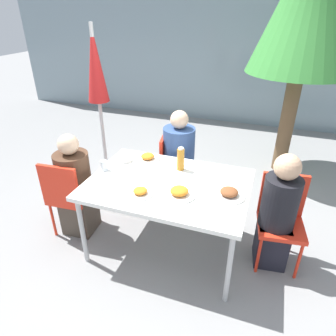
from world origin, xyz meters
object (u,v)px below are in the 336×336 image
(person_left, at_px, (76,188))
(chair_right, at_px, (281,214))
(person_right, at_px, (277,215))
(salad_bowl, at_px, (125,158))
(closed_umbrella, at_px, (97,80))
(bottle, at_px, (181,159))
(chair_left, at_px, (67,193))
(chair_far, at_px, (172,164))
(drinking_cup, at_px, (104,166))
(person_far, at_px, (179,163))

(person_left, distance_m, chair_right, 2.02)
(person_right, relative_size, salad_bowl, 8.10)
(chair_right, distance_m, closed_umbrella, 2.51)
(bottle, xyz_separation_m, salad_bowl, (-0.60, -0.02, -0.08))
(chair_left, xyz_separation_m, closed_umbrella, (-0.20, 1.07, 0.89))
(chair_far, height_order, closed_umbrella, closed_umbrella)
(bottle, bearing_deg, person_right, -8.63)
(person_left, distance_m, salad_bowl, 0.59)
(person_left, height_order, salad_bowl, person_left)
(person_left, distance_m, closed_umbrella, 1.34)
(closed_umbrella, height_order, salad_bowl, closed_umbrella)
(person_right, relative_size, bottle, 4.82)
(person_left, height_order, drinking_cup, person_left)
(bottle, relative_size, salad_bowl, 1.68)
(chair_left, xyz_separation_m, bottle, (1.06, 0.43, 0.36))
(chair_left, height_order, closed_umbrella, closed_umbrella)
(chair_left, bearing_deg, bottle, 17.91)
(person_right, height_order, drinking_cup, person_right)
(person_far, bearing_deg, chair_right, 54.15)
(chair_right, xyz_separation_m, bottle, (-0.99, 0.06, 0.36))
(person_far, distance_m, drinking_cup, 0.95)
(chair_left, bearing_deg, person_left, 58.08)
(person_left, relative_size, drinking_cup, 11.00)
(person_left, bearing_deg, bottle, 14.64)
(chair_left, height_order, chair_far, same)
(person_right, distance_m, bottle, 1.01)
(chair_left, height_order, bottle, bottle)
(person_left, xyz_separation_m, chair_far, (0.75, 0.87, -0.02))
(chair_left, xyz_separation_m, person_far, (0.88, 0.92, 0.05))
(person_right, height_order, bottle, person_right)
(chair_right, bearing_deg, person_right, 58.08)
(person_far, bearing_deg, salad_bowl, -50.25)
(bottle, bearing_deg, person_left, -161.26)
(chair_left, bearing_deg, salad_bowl, 37.85)
(drinking_cup, xyz_separation_m, salad_bowl, (0.09, 0.25, -0.02))
(closed_umbrella, height_order, drinking_cup, closed_umbrella)
(drinking_cup, height_order, salad_bowl, drinking_cup)
(person_left, distance_m, drinking_cup, 0.43)
(person_far, height_order, closed_umbrella, closed_umbrella)
(chair_left, relative_size, person_right, 0.76)
(chair_left, bearing_deg, chair_right, 6.15)
(chair_far, xyz_separation_m, salad_bowl, (-0.34, -0.55, 0.28))
(person_far, bearing_deg, chair_left, -54.20)
(chair_far, bearing_deg, salad_bowl, -42.21)
(chair_far, height_order, person_far, person_far)
(person_left, height_order, closed_umbrella, closed_umbrella)
(person_left, bearing_deg, chair_far, 45.19)
(chair_right, height_order, salad_bowl, chair_right)
(chair_far, bearing_deg, chair_left, -50.16)
(bottle, relative_size, drinking_cup, 2.33)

